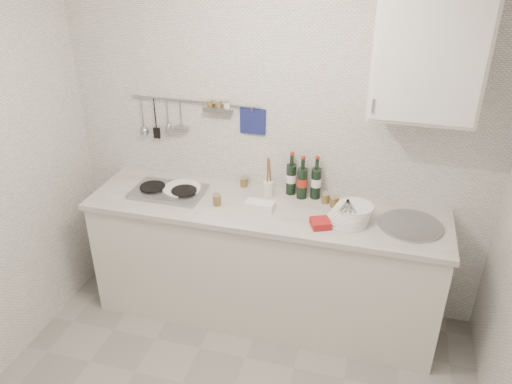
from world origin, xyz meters
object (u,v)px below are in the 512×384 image
plate_stack_sink (351,214)px  wine_bottles (303,176)px  utensil_crock (268,187)px  plate_stack_hob (181,190)px  wall_cabinet (428,56)px

plate_stack_sink → wine_bottles: wine_bottles is taller
utensil_crock → plate_stack_sink: bearing=-18.9°
plate_stack_sink → plate_stack_hob: bearing=176.2°
utensil_crock → wall_cabinet: bearing=-2.5°
wine_bottles → utensil_crock: wine_bottles is taller
plate_stack_hob → utensil_crock: bearing=11.3°
plate_stack_hob → plate_stack_sink: size_ratio=0.97×
wall_cabinet → utensil_crock: 1.33m
plate_stack_hob → wall_cabinet: bearing=3.1°
plate_stack_hob → utensil_crock: 0.62m
plate_stack_sink → wine_bottles: (-0.36, 0.26, 0.10)m
plate_stack_hob → wine_bottles: bearing=11.9°
wall_cabinet → utensil_crock: bearing=177.5°
wine_bottles → utensil_crock: 0.25m
wall_cabinet → plate_stack_hob: 1.83m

